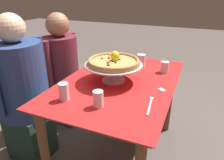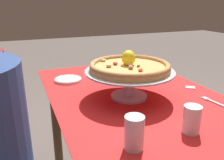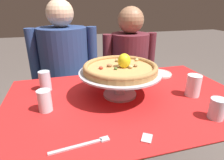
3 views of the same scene
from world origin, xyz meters
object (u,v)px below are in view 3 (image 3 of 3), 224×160
object	(u,v)px
side_plate	(160,74)
diner_right	(129,74)
water_glass_side_right	(193,87)
water_glass_back_left	(45,82)
water_glass_front_right	(217,110)
pizza	(120,67)
water_glass_side_left	(45,102)
dinner_fork	(84,145)
pizza_stand	(120,78)
sugar_packet	(147,138)
diner_left	(66,77)

from	to	relation	value
side_plate	diner_right	distance (m)	0.51
water_glass_side_right	water_glass_back_left	bearing A→B (deg)	159.94
water_glass_back_left	water_glass_front_right	xyz separation A→B (m)	(0.71, -0.49, -0.01)
pizza	water_glass_side_left	size ratio (longest dim) A/B	3.72
dinner_fork	diner_right	world-z (taller)	diner_right
pizza	water_glass_back_left	world-z (taller)	pizza
pizza_stand	water_glass_front_right	xyz separation A→B (m)	(0.33, -0.32, -0.06)
side_plate	sugar_packet	world-z (taller)	side_plate
water_glass_back_left	diner_right	distance (m)	0.90
pizza	diner_right	distance (m)	0.83
pizza_stand	diner_right	size ratio (longest dim) A/B	0.36
pizza_stand	diner_right	bearing A→B (deg)	65.83
side_plate	diner_right	size ratio (longest dim) A/B	0.14
water_glass_front_right	dinner_fork	world-z (taller)	water_glass_front_right
water_glass_side_right	diner_left	distance (m)	1.01
pizza_stand	side_plate	distance (m)	0.43
sugar_packet	dinner_fork	bearing A→B (deg)	173.25
water_glass_front_right	pizza_stand	bearing A→B (deg)	136.20
side_plate	water_glass_side_right	bearing A→B (deg)	-87.52
water_glass_back_left	water_glass_front_right	size ratio (longest dim) A/B	1.23
water_glass_front_right	water_glass_side_left	world-z (taller)	water_glass_side_left
sugar_packet	water_glass_back_left	bearing A→B (deg)	124.85
diner_right	water_glass_side_left	bearing A→B (deg)	-132.12
water_glass_back_left	diner_left	world-z (taller)	diner_left
pizza_stand	sugar_packet	bearing A→B (deg)	-91.79
dinner_fork	water_glass_side_right	bearing A→B (deg)	20.81
water_glass_front_right	sugar_packet	xyz separation A→B (m)	(-0.34, -0.05, -0.04)
water_glass_back_left	diner_left	xyz separation A→B (m)	(0.12, 0.49, -0.17)
water_glass_side_left	water_glass_side_right	xyz separation A→B (m)	(0.75, -0.04, 0.01)
pizza_stand	water_glass_side_right	distance (m)	0.39
water_glass_front_right	diner_left	distance (m)	1.15
water_glass_side_right	sugar_packet	world-z (taller)	water_glass_side_right
side_plate	dinner_fork	xyz separation A→B (m)	(-0.60, -0.56, -0.01)
water_glass_front_right	diner_left	world-z (taller)	diner_left
pizza_stand	pizza	bearing A→B (deg)	8.02
pizza	dinner_fork	xyz separation A→B (m)	(-0.24, -0.34, -0.15)
water_glass_back_left	water_glass_side_left	distance (m)	0.23
water_glass_front_right	water_glass_side_right	world-z (taller)	water_glass_side_right
diner_left	water_glass_front_right	bearing A→B (deg)	-58.78
pizza	water_glass_back_left	xyz separation A→B (m)	(-0.38, 0.17, -0.11)
water_glass_front_right	pizza	bearing A→B (deg)	136.09
side_plate	dinner_fork	bearing A→B (deg)	-136.94
water_glass_back_left	dinner_fork	xyz separation A→B (m)	(0.15, -0.51, -0.04)
water_glass_back_left	side_plate	world-z (taller)	water_glass_back_left
diner_left	water_glass_side_right	bearing A→B (deg)	-50.29
water_glass_side_right	dinner_fork	world-z (taller)	water_glass_side_right
water_glass_back_left	diner_right	size ratio (longest dim) A/B	0.10
water_glass_front_right	water_glass_side_right	size ratio (longest dim) A/B	0.79
water_glass_back_left	diner_left	size ratio (longest dim) A/B	0.09
pizza	side_plate	bearing A→B (deg)	31.76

